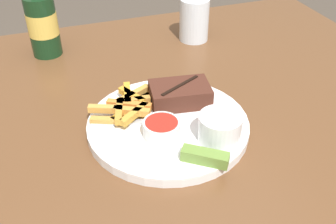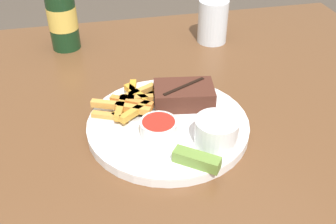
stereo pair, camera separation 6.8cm
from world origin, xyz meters
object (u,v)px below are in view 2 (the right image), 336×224
Objects in this scene: dinner_plate at (168,125)px; beer_bottle at (62,16)px; drinking_glass at (213,21)px; coleslaw_cup at (216,130)px; pickle_spear at (197,160)px; steak_portion at (184,95)px; dipping_sauce_cup at (159,127)px; fork_utensil at (126,119)px.

beer_bottle reaches higher than dinner_plate.
coleslaw_cup is at bearing -106.73° from drinking_glass.
pickle_spear is at bearing -110.39° from drinking_glass.
steak_portion reaches higher than dipping_sauce_cup.
beer_bottle is (-0.24, 0.44, 0.04)m from coleslaw_cup.
beer_bottle is at bearing 123.76° from steak_portion.
beer_bottle reaches higher than pickle_spear.
fork_utensil is (-0.14, 0.09, -0.02)m from coleslaw_cup.
drinking_glass is (0.36, -0.04, -0.03)m from beer_bottle.
steak_portion is 1.65× the size of pickle_spear.
coleslaw_cup reaches higher than dipping_sauce_cup.
dinner_plate is 0.07m from steak_portion.
pickle_spear is 0.55× the size of fork_utensil.
dipping_sauce_cup is 0.07m from fork_utensil.
beer_bottle is at bearing 115.19° from dinner_plate.
drinking_glass is at bearing -6.67° from beer_bottle.
pickle_spear is 0.69× the size of drinking_glass.
pickle_spear reaches higher than dinner_plate.
coleslaw_cup is at bearing -24.63° from dipping_sauce_cup.
dinner_plate is 2.72× the size of drinking_glass.
beer_bottle reaches higher than drinking_glass.
drinking_glass reaches higher than fork_utensil.
beer_bottle is at bearing 173.33° from drinking_glass.
dipping_sauce_cup is at bearing 117.21° from pickle_spear.
dinner_plate is 4.56× the size of dipping_sauce_cup.
dinner_plate is 4.01× the size of coleslaw_cup.
steak_portion is at bearing 82.63° from pickle_spear.
steak_portion is at bearing -117.27° from drinking_glass.
steak_portion is at bearing 49.94° from dinner_plate.
fork_utensil is at bearing -165.21° from steak_portion.
dinner_plate is 0.05m from dipping_sauce_cup.
steak_portion is 0.32m from drinking_glass.
coleslaw_cup is 0.06m from pickle_spear.
drinking_glass is (0.12, 0.40, 0.01)m from coleslaw_cup.
steak_portion is 0.12m from fork_utensil.
coleslaw_cup reaches higher than pickle_spear.
dipping_sauce_cup is 0.47× the size of fork_utensil.
dinner_plate is 0.10m from coleslaw_cup.
steak_portion is 0.10m from dipping_sauce_cup.
coleslaw_cup is at bearing 44.03° from pickle_spear.
pickle_spear is 0.32× the size of beer_bottle.
steak_portion is 0.90× the size of fork_utensil.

